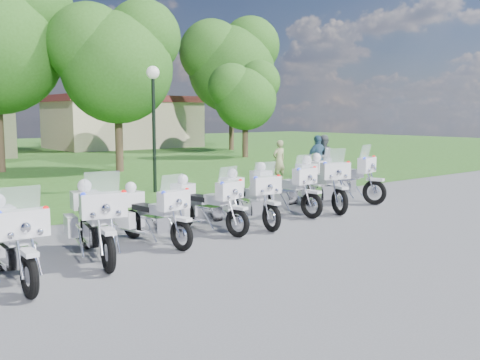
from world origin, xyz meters
TOP-DOWN VIEW (x-y plane):
  - ground at (0.00, 0.00)m, footprint 100.00×100.00m
  - motorcycle_0 at (-6.20, -0.92)m, footprint 0.82×2.43m
  - motorcycle_1 at (-4.58, -0.41)m, footprint 1.15×2.52m
  - motorcycle_2 at (-3.18, -0.05)m, footprint 0.95×2.22m
  - motorcycle_3 at (-1.65, 0.20)m, footprint 1.06×2.27m
  - motorcycle_4 at (-0.39, 0.20)m, footprint 0.94×2.36m
  - motorcycle_5 at (1.24, 0.76)m, footprint 0.96×2.44m
  - motorcycle_6 at (2.61, 0.64)m, footprint 1.37×2.54m
  - motorcycle_7 at (4.03, 1.12)m, footprint 1.34×2.58m
  - lamp_post at (0.49, 6.33)m, footprint 0.44×0.44m
  - tree_2 at (2.48, 13.30)m, footprint 5.96×5.08m
  - tree_3 at (12.30, 16.08)m, footprint 4.49×3.83m
  - tree_4 at (15.75, 22.03)m, footprint 7.41×6.32m
  - building_east at (11.00, 30.00)m, footprint 11.44×7.28m
  - bystander_a at (5.99, 6.04)m, footprint 0.61×0.41m
  - bystander_b at (7.28, 4.87)m, footprint 1.02×0.87m
  - bystander_c at (6.96, 4.84)m, footprint 1.12×0.57m

SIDE VIEW (x-z plane):
  - ground at x=0.00m, z-range 0.00..0.00m
  - motorcycle_2 at x=-3.18m, z-range -0.12..1.38m
  - motorcycle_3 at x=-1.65m, z-range -0.13..1.41m
  - motorcycle_4 at x=-0.39m, z-range -0.13..1.46m
  - motorcycle_0 at x=-6.20m, z-range -0.13..1.50m
  - motorcycle_5 at x=1.24m, z-range -0.13..1.51m
  - motorcycle_1 at x=-4.58m, z-range -0.14..1.57m
  - motorcycle_6 at x=2.61m, z-range -0.14..1.62m
  - motorcycle_7 at x=4.03m, z-range -0.15..1.63m
  - bystander_a at x=5.99m, z-range 0.00..1.63m
  - bystander_c at x=6.96m, z-range 0.00..1.85m
  - bystander_b at x=7.28m, z-range 0.00..1.85m
  - building_east at x=11.00m, z-range 0.02..4.12m
  - lamp_post at x=0.49m, z-range 1.08..5.36m
  - tree_3 at x=12.30m, z-range 0.96..6.95m
  - tree_2 at x=2.48m, z-range 1.28..9.23m
  - tree_4 at x=15.75m, z-range 1.60..11.47m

